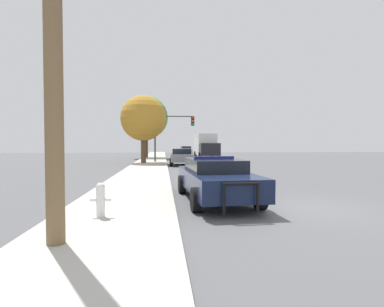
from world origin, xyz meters
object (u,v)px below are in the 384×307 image
at_px(traffic_light, 172,128).
at_px(car_background_midblock, 182,156).
at_px(fire_hydrant, 101,199).
at_px(tree_sidewalk_far, 147,117).
at_px(tree_sidewalk_mid, 143,118).
at_px(police_car, 215,178).
at_px(box_truck, 206,145).
at_px(car_background_distant, 186,151).
at_px(utility_pole, 53,15).

relative_size(traffic_light, car_background_midblock, 1.09).
distance_m(fire_hydrant, tree_sidewalk_far, 31.19).
distance_m(fire_hydrant, tree_sidewalk_mid, 20.53).
xyz_separation_m(police_car, traffic_light, (-0.84, 19.56, 2.65)).
bearing_deg(fire_hydrant, tree_sidewalk_far, 91.10).
relative_size(police_car, box_truck, 0.73).
height_order(fire_hydrant, car_background_distant, car_background_distant).
distance_m(police_car, tree_sidewalk_mid, 18.38).
bearing_deg(police_car, fire_hydrant, 34.80).
height_order(car_background_midblock, box_truck, box_truck).
bearing_deg(traffic_light, utility_pole, -96.43).
bearing_deg(tree_sidewalk_mid, utility_pole, -90.16).
height_order(police_car, car_background_midblock, police_car).
height_order(tree_sidewalk_far, tree_sidewalk_mid, tree_sidewalk_far).
relative_size(traffic_light, box_truck, 0.63).
relative_size(car_background_midblock, car_background_distant, 0.95).
relative_size(police_car, tree_sidewalk_far, 0.68).
xyz_separation_m(fire_hydrant, tree_sidewalk_mid, (-0.31, 20.21, 3.58)).
height_order(traffic_light, tree_sidewalk_mid, tree_sidewalk_mid).
xyz_separation_m(police_car, tree_sidewalk_far, (-3.75, 28.35, 4.43)).
distance_m(police_car, car_background_distant, 38.52).
xyz_separation_m(utility_pole, tree_sidewalk_far, (-0.22, 32.69, 1.15)).
height_order(car_background_midblock, tree_sidewalk_far, tree_sidewalk_far).
distance_m(utility_pole, tree_sidewalk_far, 32.72).
bearing_deg(car_background_midblock, box_truck, 76.31).
height_order(utility_pole, car_background_midblock, utility_pole).
height_order(police_car, box_truck, box_truck).
bearing_deg(box_truck, car_background_midblock, 72.10).
xyz_separation_m(police_car, fire_hydrant, (-3.16, -2.48, -0.18)).
xyz_separation_m(utility_pole, traffic_light, (2.69, 23.90, -0.63)).
bearing_deg(car_background_distant, tree_sidewalk_far, -121.49).
height_order(police_car, tree_sidewalk_mid, tree_sidewalk_mid).
bearing_deg(police_car, car_background_distant, -96.24).
bearing_deg(box_truck, tree_sidewalk_far, 3.65).
relative_size(utility_pole, car_background_midblock, 1.83).
xyz_separation_m(fire_hydrant, car_background_distant, (5.08, 40.96, 0.21)).
xyz_separation_m(car_background_distant, tree_sidewalk_far, (-5.67, -10.12, 4.40)).
xyz_separation_m(fire_hydrant, utility_pole, (-0.37, -1.86, 3.46)).
bearing_deg(traffic_light, car_background_distant, 81.69).
bearing_deg(fire_hydrant, car_background_distant, 82.93).
distance_m(box_truck, tree_sidewalk_mid, 13.63).
xyz_separation_m(police_car, tree_sidewalk_mid, (-3.47, 17.73, 3.41)).
xyz_separation_m(car_background_distant, box_truck, (1.90, -9.50, 0.88)).
xyz_separation_m(police_car, box_truck, (3.82, 28.97, 0.91)).
height_order(fire_hydrant, tree_sidewalk_far, tree_sidewalk_far).
height_order(utility_pole, traffic_light, utility_pole).
relative_size(police_car, fire_hydrant, 6.51).
bearing_deg(traffic_light, police_car, -87.53).
bearing_deg(car_background_midblock, utility_pole, -96.36).
distance_m(fire_hydrant, car_background_distant, 41.28).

